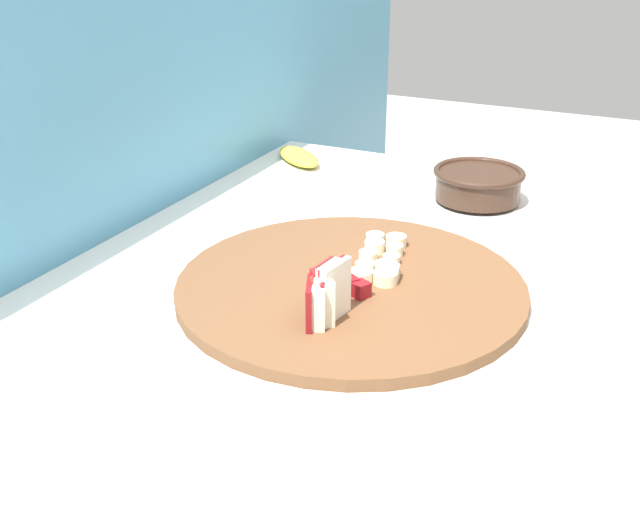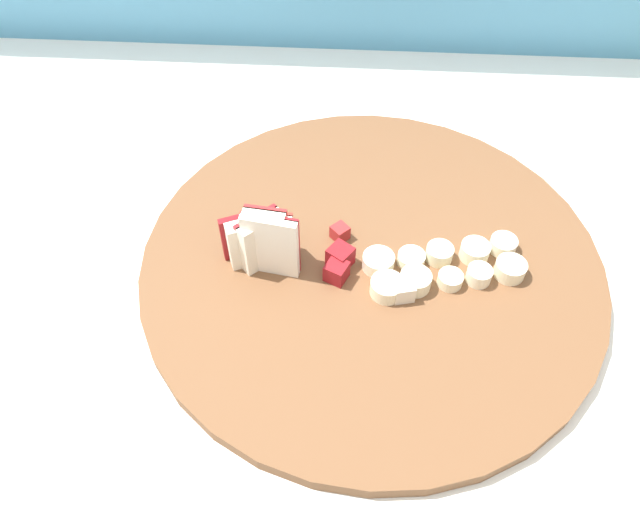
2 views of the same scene
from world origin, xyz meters
The scene contains 6 objects.
tiled_countertop centered at (0.00, 0.00, 0.46)m, with size 1.32×0.79×0.93m.
tile_backsplash centered at (0.00, 0.42, 0.68)m, with size 2.40×0.04×1.36m, color #4C8EB2.
cutting_board centered at (0.11, 0.03, 0.93)m, with size 0.42×0.42×0.01m, color brown.
apple_wedge_fan centered at (0.02, 0.02, 0.97)m, with size 0.07×0.04×0.07m.
apple_dice_pile centered at (0.10, 0.01, 0.95)m, with size 0.09×0.08×0.02m.
banana_slice_rows centered at (0.17, 0.01, 0.94)m, with size 0.14×0.08×0.02m.
Camera 2 is at (0.09, -0.32, 1.36)m, focal length 33.49 mm.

